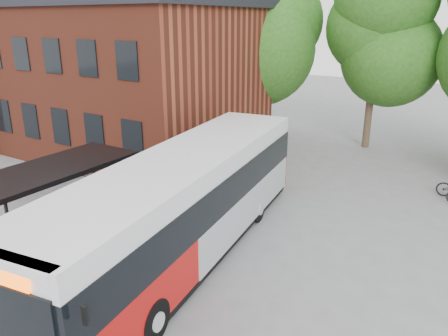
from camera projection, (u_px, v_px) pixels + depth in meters
The scene contains 6 objects.
ground at pixel (185, 267), 13.77m from camera, with size 100.00×100.00×0.00m, color slate.
station_building at pixel (101, 75), 26.18m from camera, with size 18.40×10.40×8.50m, color maroon, non-canonical shape.
bus_shelter at pixel (60, 205), 14.78m from camera, with size 3.60×7.00×2.90m, color black, non-canonical shape.
tree_0 at pixel (259, 51), 27.83m from camera, with size 7.92×7.92×11.00m, color #215015, non-canonical shape.
tree_1 at pixel (374, 60), 25.19m from camera, with size 7.92×7.92×10.40m, color #215015, non-canonical shape.
city_bus at pixel (185, 207), 13.98m from camera, with size 2.90×13.59×3.45m, color #B40E0C, non-canonical shape.
Camera 1 is at (7.47, -9.50, 7.42)m, focal length 35.00 mm.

